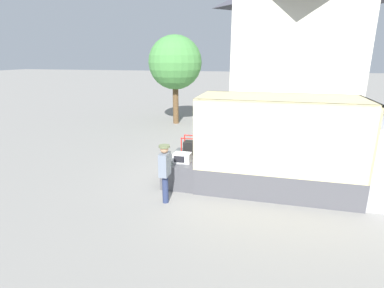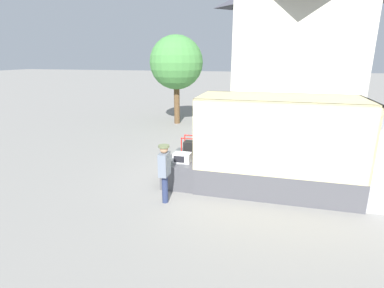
{
  "view_description": "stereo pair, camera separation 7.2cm",
  "coord_description": "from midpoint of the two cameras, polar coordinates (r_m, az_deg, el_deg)",
  "views": [
    {
      "loc": [
        2.05,
        -9.38,
        4.15
      ],
      "look_at": [
        -0.25,
        -0.2,
        1.38
      ],
      "focal_mm": 28.0,
      "sensor_mm": 36.0,
      "label": 1
    },
    {
      "loc": [
        2.12,
        -9.36,
        4.15
      ],
      "look_at": [
        -0.25,
        -0.2,
        1.38
      ],
      "focal_mm": 28.0,
      "sensor_mm": 36.0,
      "label": 2
    }
  ],
  "objects": [
    {
      "name": "ground_plane",
      "position": [
        10.46,
        1.43,
        -7.08
      ],
      "size": [
        160.0,
        160.0,
        0.0
      ],
      "primitive_type": "plane",
      "color": "gray"
    },
    {
      "name": "box_truck",
      "position": [
        10.1,
        24.97,
        -3.65
      ],
      "size": [
        6.98,
        2.17,
        2.99
      ],
      "color": "#B2B2B7",
      "rests_on": "ground"
    },
    {
      "name": "tailgate_deck",
      "position": [
        10.43,
        -1.54,
        -4.69
      ],
      "size": [
        1.11,
        2.06,
        0.83
      ],
      "primitive_type": "cube",
      "color": "#4C4C51",
      "rests_on": "ground"
    },
    {
      "name": "microwave",
      "position": [
        9.76,
        -2.09,
        -2.61
      ],
      "size": [
        0.56,
        0.38,
        0.31
      ],
      "color": "white",
      "rests_on": "tailgate_deck"
    },
    {
      "name": "portable_generator",
      "position": [
        10.54,
        -0.22,
        -0.68
      ],
      "size": [
        0.65,
        0.47,
        0.64
      ],
      "color": "black",
      "rests_on": "tailgate_deck"
    },
    {
      "name": "worker_person",
      "position": [
        8.64,
        -5.44,
        -4.53
      ],
      "size": [
        0.32,
        0.44,
        1.76
      ],
      "color": "navy",
      "rests_on": "ground"
    },
    {
      "name": "house_backdrop",
      "position": [
        22.8,
        18.83,
        17.91
      ],
      "size": [
        8.23,
        7.51,
        10.04
      ],
      "color": "beige",
      "rests_on": "ground"
    },
    {
      "name": "street_tree",
      "position": [
        19.05,
        -3.36,
        15.18
      ],
      "size": [
        3.27,
        3.27,
        5.44
      ],
      "color": "brown",
      "rests_on": "ground"
    }
  ]
}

